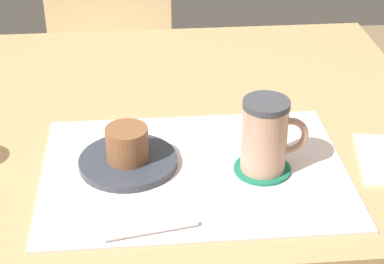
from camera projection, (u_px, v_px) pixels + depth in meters
dining_table at (155, 154)px, 1.21m from camera, size 1.03×0.82×0.73m
wooden_chair at (106, 67)px, 1.92m from camera, size 0.47×0.47×0.86m
placemat at (194, 171)px, 1.01m from camera, size 0.48×0.34×0.00m
pastry_plate at (128, 162)px, 1.02m from camera, size 0.16×0.16×0.01m
pastry at (127, 144)px, 1.00m from camera, size 0.07×0.07×0.05m
coffee_coaster at (262, 169)px, 1.01m from camera, size 0.09×0.09×0.00m
coffee_mug at (266, 135)px, 0.98m from camera, size 0.10×0.07×0.12m
teaspoon at (152, 231)px, 0.88m from camera, size 0.13×0.03×0.01m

